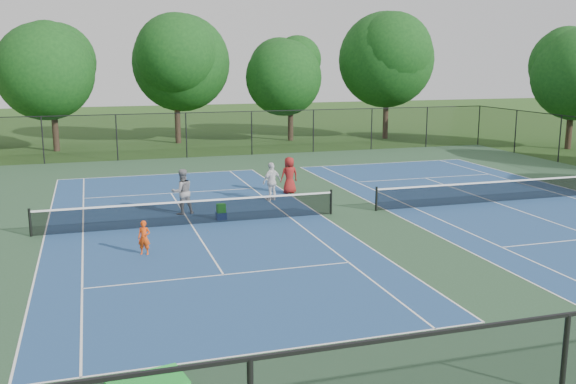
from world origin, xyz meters
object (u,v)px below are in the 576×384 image
object	(u,v)px
tree_back_b	(175,58)
bystander_a	(272,182)
instructor	(182,192)
ball_crate	(221,216)
tree_back_c	(291,72)
child_player	(144,238)
ball_hopper	(221,208)
tree_back_d	(387,55)
bystander_c	(289,175)
tree_side_e	(575,69)
tree_back_a	(51,66)

from	to	relation	value
tree_back_b	bystander_a	xyz separation A→B (m)	(1.30, -22.62, -5.70)
tree_back_b	instructor	size ratio (longest dim) A/B	5.14
tree_back_b	ball_crate	bearing A→B (deg)	-93.77
tree_back_c	child_player	world-z (taller)	tree_back_c
instructor	ball_hopper	size ratio (longest dim) A/B	5.37
tree_back_d	bystander_c	xyz separation A→B (m)	(-14.43, -19.29, -5.92)
tree_side_e	ball_hopper	bearing A→B (deg)	-154.76
tree_side_e	instructor	bearing A→B (deg)	-158.06
tree_back_a	bystander_c	world-z (taller)	tree_back_a
tree_back_a	bystander_a	xyz separation A→B (m)	(10.30, -20.62, -5.14)
tree_back_b	tree_back_d	xyz separation A→B (m)	(17.00, -2.00, 0.23)
child_player	tree_side_e	bearing A→B (deg)	51.19
bystander_c	instructor	bearing A→B (deg)	19.81
tree_back_b	child_player	size ratio (longest dim) A/B	8.58
bystander_a	ball_hopper	xyz separation A→B (m)	(-2.98, -2.90, -0.42)
tree_back_a	child_player	distance (m)	28.34
tree_back_b	ball_hopper	size ratio (longest dim) A/B	27.62
child_player	instructor	size ratio (longest dim) A/B	0.60
tree_back_a	instructor	size ratio (longest dim) A/B	4.69
bystander_c	tree_back_d	bearing A→B (deg)	-133.56
tree_back_a	tree_back_d	world-z (taller)	tree_back_d
ball_hopper	tree_back_a	bearing A→B (deg)	107.29
tree_back_b	instructor	world-z (taller)	tree_back_b
child_player	ball_hopper	xyz separation A→B (m)	(3.43, 4.02, -0.11)
tree_back_c	instructor	size ratio (longest dim) A/B	4.30
instructor	bystander_c	distance (m)	6.29
instructor	bystander_a	world-z (taller)	instructor
tree_back_d	child_player	world-z (taller)	tree_back_d
ball_crate	tree_back_c	bearing A→B (deg)	66.46
tree_back_c	bystander_a	bearing A→B (deg)	-109.61
tree_back_a	ball_hopper	xyz separation A→B (m)	(7.32, -23.52, -5.56)
tree_side_e	ball_crate	bearing A→B (deg)	-154.76
child_player	bystander_c	world-z (taller)	bystander_c
bystander_c	tree_back_a	bearing A→B (deg)	-65.82
bystander_a	child_player	bearing A→B (deg)	21.12
instructor	ball_crate	distance (m)	2.14
child_player	ball_hopper	distance (m)	5.28
tree_back_d	instructor	world-z (taller)	tree_back_d
tree_back_a	ball_crate	size ratio (longest dim) A/B	22.17
tree_back_b	ball_crate	size ratio (longest dim) A/B	24.29
tree_back_b	tree_back_a	bearing A→B (deg)	-167.47
instructor	bystander_a	size ratio (longest dim) A/B	1.08
tree_back_a	tree_back_c	world-z (taller)	tree_back_a
tree_back_b	child_player	bearing A→B (deg)	-99.81
tree_back_b	bystander_a	distance (m)	23.36
tree_back_d	child_player	xyz separation A→B (m)	(-22.11, -27.53, -6.24)
child_player	bystander_a	size ratio (longest dim) A/B	0.65
tree_back_d	tree_side_e	distance (m)	14.18
child_player	ball_crate	distance (m)	5.30
bystander_c	child_player	bearing A→B (deg)	40.28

